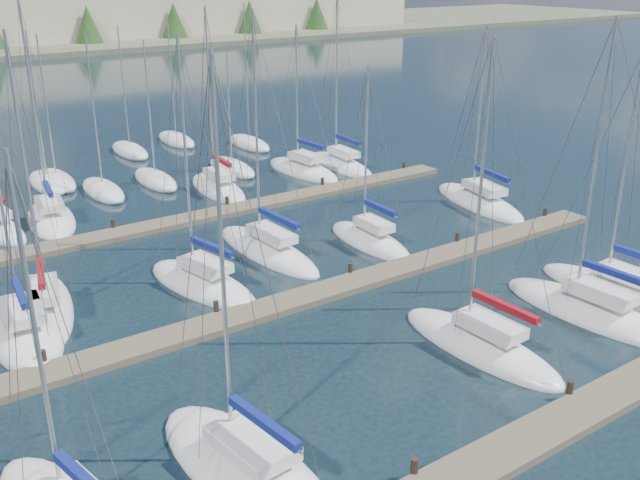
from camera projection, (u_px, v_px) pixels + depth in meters
ground at (49, 137)px, 69.08m from camera, size 400.00×400.00×0.00m
dock_near at (517, 446)px, 24.73m from camera, size 44.00×1.93×1.10m
dock_mid at (297, 300)px, 35.42m from camera, size 44.00×1.93×1.10m
dock_far at (179, 221)px, 46.12m from camera, size 44.00×1.93×1.10m
sailboat_i at (47, 308)px, 34.46m from camera, size 4.31×8.84×13.92m
sailboat_q at (303, 170)px, 57.41m from camera, size 3.36×8.51×12.14m
sailboat_e at (589, 311)px, 34.24m from camera, size 3.49×9.37×14.47m
sailboat_m at (479, 202)px, 49.79m from camera, size 4.57×9.63×12.79m
sailboat_l at (370, 241)px, 42.85m from camera, size 2.58×7.28×11.20m
sailboat_r at (341, 165)px, 58.84m from camera, size 3.10×8.83×14.15m
sailboat_o at (51, 219)px, 46.47m from camera, size 4.04×8.28×14.83m
sailboat_c at (245, 466)px, 23.71m from camera, size 4.30×9.06×14.41m
sailboat_f at (619, 293)px, 36.05m from camera, size 2.78×9.09×12.88m
sailboat_h at (24, 330)px, 32.47m from camera, size 3.96×8.59×13.91m
sailboat_j at (202, 283)px, 37.17m from camera, size 4.34×8.41×13.49m
sailboat_p at (218, 188)px, 52.81m from camera, size 3.49×8.35×13.77m
sailboat_d at (480, 345)px, 31.16m from camera, size 3.04×8.74×14.06m
sailboat_k at (268, 250)px, 41.44m from camera, size 3.00×9.64×14.33m
distant_boats at (50, 180)px, 54.26m from camera, size 36.93×20.75×13.30m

